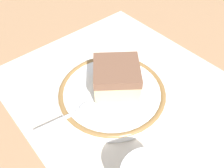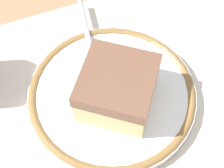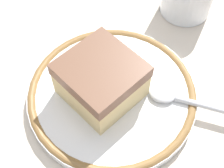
% 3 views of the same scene
% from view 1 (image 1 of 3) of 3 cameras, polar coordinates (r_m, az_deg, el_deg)
% --- Properties ---
extents(ground_plane, '(2.40, 2.40, 0.00)m').
position_cam_1_polar(ground_plane, '(0.48, 4.95, -3.08)').
color(ground_plane, '#9E7551').
extents(placemat, '(0.53, 0.42, 0.00)m').
position_cam_1_polar(placemat, '(0.48, 4.95, -3.02)').
color(placemat, beige).
rests_on(placemat, ground_plane).
extents(plate, '(0.22, 0.22, 0.02)m').
position_cam_1_polar(plate, '(0.47, 0.00, -2.07)').
color(plate, white).
rests_on(plate, placemat).
extents(cake_slice, '(0.12, 0.12, 0.06)m').
position_cam_1_polar(cake_slice, '(0.45, 1.12, 1.66)').
color(cake_slice, beige).
rests_on(cake_slice, plate).
extents(spoon, '(0.04, 0.12, 0.01)m').
position_cam_1_polar(spoon, '(0.43, -8.91, -6.92)').
color(spoon, silver).
rests_on(spoon, plate).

